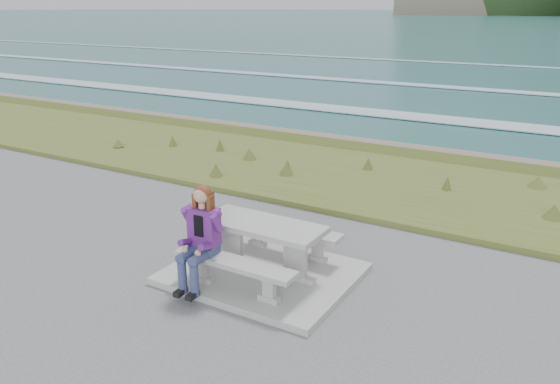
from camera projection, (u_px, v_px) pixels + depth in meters
The scene contains 8 objects.
concrete_slab at pixel (263, 273), 8.00m from camera, with size 2.60×2.10×0.10m, color #AFAFA9.
picnic_table at pixel (262, 234), 7.79m from camera, with size 1.80×0.75×0.75m.
bench_landward at pixel (235, 267), 7.30m from camera, with size 1.80×0.35×0.45m.
bench_seaward at pixel (287, 232), 8.44m from camera, with size 1.80×0.35×0.45m.
grass_verge at pixel (383, 185), 12.09m from camera, with size 160.00×4.50×0.22m, color #465821.
shore_drop at pixel (422, 156), 14.45m from camera, with size 160.00×0.80×2.20m, color #645A4B.
ocean at pixel (515, 115), 29.02m from camera, with size 1600.00×1600.00×0.09m.
seated_woman at pixel (198, 251), 7.37m from camera, with size 0.43×0.72×1.42m.
Camera 1 is at (3.87, -6.05, 3.77)m, focal length 35.00 mm.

